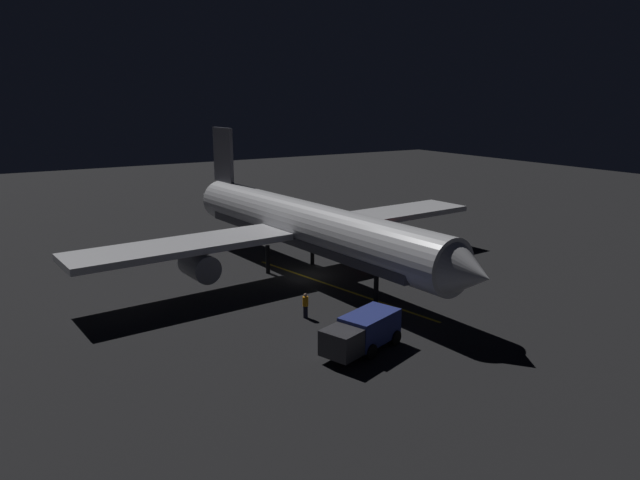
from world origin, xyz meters
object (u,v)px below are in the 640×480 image
Objects in this scene: airliner at (303,226)px; catering_truck at (396,251)px; baggage_truck at (363,333)px; traffic_cone_near_right at (411,280)px; traffic_cone_near_left at (435,289)px; ground_crew_worker at (305,305)px.

airliner reaches higher than catering_truck.
traffic_cone_near_right is at bearing -141.85° from baggage_truck.
traffic_cone_near_left is (2.27, 7.72, -0.94)m from catering_truck.
airliner reaches higher than traffic_cone_near_left.
traffic_cone_near_left is (-11.03, -5.84, -0.88)m from baggage_truck.
catering_truck is at bearing -106.40° from traffic_cone_near_left.
catering_truck reaches higher than traffic_cone_near_left.
traffic_cone_near_left is at bearing 177.18° from ground_crew_worker.
baggage_truck is (4.77, 15.35, -3.04)m from airliner.
ground_crew_worker is at bearing 10.85° from traffic_cone_near_right.
airliner is at bearing -107.27° from baggage_truck.
catering_truck is 3.53× the size of ground_crew_worker.
ground_crew_worker is 3.16× the size of traffic_cone_near_left.
ground_crew_worker is 11.28m from traffic_cone_near_right.
baggage_truck is at bearing 91.95° from ground_crew_worker.
airliner is 9.94m from traffic_cone_near_right.
baggage_truck is at bearing 38.15° from traffic_cone_near_right.
traffic_cone_near_left is (-11.25, 0.55, -0.64)m from ground_crew_worker.
ground_crew_worker is 11.28m from traffic_cone_near_left.
ground_crew_worker is at bearing -2.82° from traffic_cone_near_left.
baggage_truck reaches higher than ground_crew_worker.
catering_truck reaches higher than traffic_cone_near_right.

